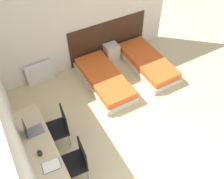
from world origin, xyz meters
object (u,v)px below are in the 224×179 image
at_px(nightstand, 112,52).
at_px(chair_near_notebook, 76,161).
at_px(bed_near_door, 147,63).
at_px(laptop, 31,130).
at_px(bed_near_window, 104,80).
at_px(chair_near_laptop, 59,126).

distance_m(nightstand, chair_near_notebook, 3.57).
relative_size(bed_near_door, laptop, 5.66).
distance_m(bed_near_window, bed_near_door, 1.36).
bearing_deg(chair_near_laptop, bed_near_door, 25.09).
bearing_deg(laptop, nightstand, 32.46).
distance_m(chair_near_laptop, chair_near_notebook, 0.87).
bearing_deg(bed_near_window, chair_near_laptop, -146.94).
xyz_separation_m(bed_near_door, chair_near_laptop, (-2.96, -1.04, 0.35)).
height_order(bed_near_door, laptop, laptop).
xyz_separation_m(chair_near_laptop, chair_near_notebook, (0.00, -0.87, 0.00)).
distance_m(chair_near_notebook, laptop, 1.01).
xyz_separation_m(nightstand, laptop, (-2.80, -1.90, 0.56)).
bearing_deg(nightstand, chair_near_laptop, -140.86).
distance_m(bed_near_window, chair_near_notebook, 2.52).
bearing_deg(nightstand, chair_near_notebook, -129.95).
bearing_deg(nightstand, bed_near_window, -129.84).
xyz_separation_m(nightstand, chair_near_notebook, (-2.28, -2.73, 0.27)).
relative_size(bed_near_door, nightstand, 4.01).
relative_size(nightstand, chair_near_notebook, 0.52).
distance_m(bed_near_window, chair_near_laptop, 1.95).
bearing_deg(chair_near_laptop, laptop, -169.89).
height_order(bed_near_window, nightstand, nightstand).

